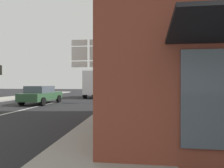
# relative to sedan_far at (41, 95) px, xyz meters

# --- Properties ---
(ground_plane) EXTENTS (80.00, 80.00, 0.00)m
(ground_plane) POSITION_rel_sedan_far_xyz_m (0.61, -0.16, -0.76)
(ground_plane) COLOR #232326
(sidewalk_right) EXTENTS (2.87, 44.00, 0.14)m
(sidewalk_right) POSITION_rel_sedan_far_xyz_m (7.02, -2.16, -0.69)
(sidewalk_right) COLOR gray
(sidewalk_right) RESTS_ON ground
(lane_centre_stripe) EXTENTS (0.16, 12.00, 0.01)m
(lane_centre_stripe) POSITION_rel_sedan_far_xyz_m (0.61, -4.16, -0.75)
(lane_centre_stripe) COLOR silver
(lane_centre_stripe) RESTS_ON ground
(sedan_far) EXTENTS (2.11, 4.27, 1.47)m
(sedan_far) POSITION_rel_sedan_far_xyz_m (0.00, 0.00, 0.00)
(sedan_far) COLOR #2D5133
(sedan_far) RESTS_ON ground
(delivery_truck) EXTENTS (2.73, 5.12, 3.05)m
(delivery_truck) POSITION_rel_sedan_far_xyz_m (3.29, 7.34, 0.89)
(delivery_truck) COLOR silver
(delivery_truck) RESTS_ON ground
(route_sign_post) EXTENTS (1.66, 0.14, 3.20)m
(route_sign_post) POSITION_rel_sedan_far_xyz_m (6.51, -9.06, 1.24)
(route_sign_post) COLOR brown
(route_sign_post) RESTS_ON ground
(traffic_light_near_right) EXTENTS (0.30, 0.49, 3.28)m
(traffic_light_near_right) POSITION_rel_sedan_far_xyz_m (5.88, 1.07, 1.67)
(traffic_light_near_right) COLOR #47474C
(traffic_light_near_right) RESTS_ON ground
(traffic_light_far_right) EXTENTS (0.30, 0.49, 3.77)m
(traffic_light_far_right) POSITION_rel_sedan_far_xyz_m (5.88, 8.91, 2.03)
(traffic_light_far_right) COLOR #47474C
(traffic_light_far_right) RESTS_ON ground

